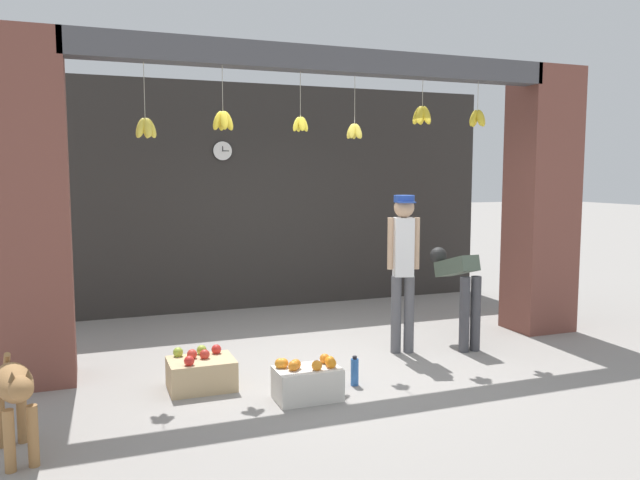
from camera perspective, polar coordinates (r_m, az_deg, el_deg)
The scene contains 12 objects.
ground_plane at distance 6.57m, azimuth 1.28°, elevation -10.83°, with size 60.00×60.00×0.00m, color gray.
shop_back_wall at distance 8.93m, azimuth -5.38°, elevation 3.92°, with size 6.97×0.12×3.16m, color #2D2B28.
shop_pillar_left at distance 6.16m, azimuth -25.14°, elevation 2.43°, with size 0.70×0.60×3.16m, color brown.
shop_pillar_right at distance 8.04m, azimuth 19.58°, elevation 3.37°, with size 0.70×0.60×3.16m, color brown.
storefront_awning at distance 6.49m, azimuth 0.94°, elevation 15.69°, with size 5.07×0.30×0.94m.
dog at distance 4.73m, azimuth -26.13°, elevation -12.26°, with size 0.36×0.84×0.69m.
shopkeeper at distance 6.66m, azimuth 7.62°, elevation -1.84°, with size 0.33×0.30×1.69m.
worker_stooping at distance 7.07m, azimuth 12.57°, elevation -3.88°, with size 0.25×0.81×1.06m.
fruit_crate_oranges at distance 5.43m, azimuth -1.17°, elevation -12.81°, with size 0.55×0.35×0.36m.
fruit_crate_apples at distance 5.78m, azimuth -10.82°, elevation -11.83°, with size 0.58×0.43×0.35m.
water_bottle at distance 5.78m, azimuth 3.19°, elevation -11.93°, with size 0.07×0.07×0.27m.
wall_clock at distance 8.72m, azimuth -8.91°, elevation 8.06°, with size 0.27×0.03×0.27m.
Camera 1 is at (-2.36, -5.83, 1.91)m, focal length 35.00 mm.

